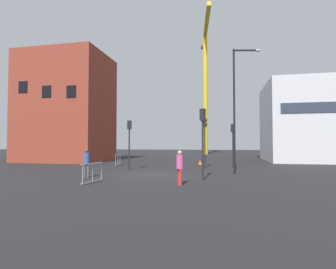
# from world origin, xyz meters

# --- Properties ---
(ground) EXTENTS (160.00, 160.00, 0.00)m
(ground) POSITION_xyz_m (0.00, 0.00, 0.00)
(ground) COLOR black
(brick_building) EXTENTS (9.79, 7.60, 12.86)m
(brick_building) POSITION_xyz_m (-13.85, 11.41, 6.43)
(brick_building) COLOR brown
(brick_building) RESTS_ON ground
(office_block) EXTENTS (10.23, 10.08, 9.46)m
(office_block) POSITION_xyz_m (15.04, 17.32, 4.73)
(office_block) COLOR silver
(office_block) RESTS_ON ground
(construction_crane) EXTENTS (3.14, 19.05, 25.11)m
(construction_crane) POSITION_xyz_m (1.37, 36.22, 16.65)
(construction_crane) COLOR yellow
(construction_crane) RESTS_ON ground
(streetlamp_tall) EXTENTS (1.98, 0.51, 8.89)m
(streetlamp_tall) POSITION_xyz_m (5.72, 1.82, 5.16)
(streetlamp_tall) COLOR black
(streetlamp_tall) RESTS_ON ground
(traffic_light_far) EXTENTS (0.36, 0.38, 4.13)m
(traffic_light_far) POSITION_xyz_m (3.57, -2.13, 2.77)
(traffic_light_far) COLOR #232326
(traffic_light_far) RESTS_ON ground
(traffic_light_median) EXTENTS (0.38, 0.36, 3.82)m
(traffic_light_median) POSITION_xyz_m (5.56, 6.04, 2.58)
(traffic_light_median) COLOR #232326
(traffic_light_median) RESTS_ON ground
(traffic_light_near) EXTENTS (0.38, 0.36, 3.96)m
(traffic_light_near) POSITION_xyz_m (-2.56, 2.45, 2.66)
(traffic_light_near) COLOR #232326
(traffic_light_near) RESTS_ON ground
(traffic_light_crosswalk) EXTENTS (0.37, 0.36, 4.29)m
(traffic_light_crosswalk) POSITION_xyz_m (3.19, 5.55, 2.86)
(traffic_light_crosswalk) COLOR #232326
(traffic_light_crosswalk) RESTS_ON ground
(pedestrian_walking) EXTENTS (0.34, 0.34, 1.76)m
(pedestrian_walking) POSITION_xyz_m (2.54, -4.19, 1.03)
(pedestrian_walking) COLOR red
(pedestrian_walking) RESTS_ON ground
(pedestrian_waiting) EXTENTS (0.34, 0.34, 1.79)m
(pedestrian_waiting) POSITION_xyz_m (-3.59, -2.40, 1.04)
(pedestrian_waiting) COLOR #4C4C51
(pedestrian_waiting) RESTS_ON ground
(safety_barrier_left_run) EXTENTS (0.30, 1.85, 1.08)m
(safety_barrier_left_run) POSITION_xyz_m (-5.44, 7.13, 0.56)
(safety_barrier_left_run) COLOR gray
(safety_barrier_left_run) RESTS_ON ground
(safety_barrier_front) EXTENTS (0.28, 1.91, 1.08)m
(safety_barrier_front) POSITION_xyz_m (-2.14, -4.41, 0.56)
(safety_barrier_front) COLOR #9EA0A5
(safety_barrier_front) RESTS_ON ground
(traffic_cone_striped) EXTENTS (0.52, 0.52, 0.53)m
(traffic_cone_striped) POSITION_xyz_m (2.49, 8.87, 0.24)
(traffic_cone_striped) COLOR black
(traffic_cone_striped) RESTS_ON ground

